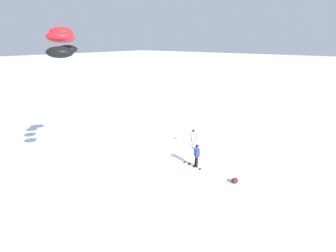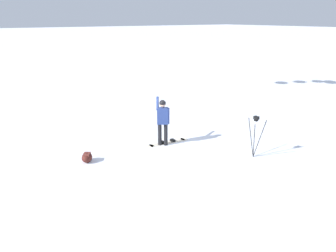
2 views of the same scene
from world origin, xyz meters
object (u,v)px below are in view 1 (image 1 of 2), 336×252
Objects in this scene: snowboarder at (197,153)px; snowboard at (192,165)px; camera_tripod at (193,135)px; traction_kite at (63,42)px; gear_bag_large at (235,181)px.

snowboard is at bearing 17.16° from snowboarder.
camera_tripod is (1.64, -2.73, 0.99)m from snowboard.
traction_kite reaches higher than snowboard.
snowboarder is 3.00m from gear_bag_large.
snowboarder reaches higher than camera_tripod.
camera_tripod reaches higher than snowboard.
gear_bag_large reaches higher than snowboard.
gear_bag_large is at bearing 176.83° from snowboarder.
traction_kite is at bearing 58.18° from snowboarder.
snowboarder is 10.12m from traction_kite.
snowboard is 3.14m from gear_bag_large.
snowboard is 10.72m from traction_kite.
snowboard is 1.21× the size of camera_tripod.
traction_kite is at bearing 77.88° from camera_tripod.
traction_kite is at bearing 59.70° from snowboard.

